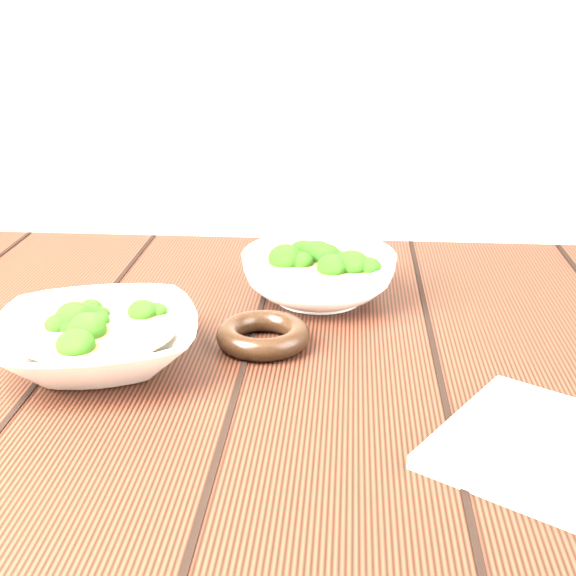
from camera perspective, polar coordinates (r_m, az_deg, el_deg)
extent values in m
cube|color=#381910|center=(0.88, -1.45, -5.47)|extent=(1.20, 0.80, 0.04)
imported|color=white|center=(0.85, -13.37, -3.71)|extent=(0.25, 0.25, 0.05)
cylinder|color=olive|center=(0.84, -13.45, -2.76)|extent=(0.17, 0.17, 0.00)
ellipsoid|color=#316917|center=(0.84, -12.08, -2.30)|extent=(0.03, 0.03, 0.03)
ellipsoid|color=#316917|center=(0.87, -12.07, -1.61)|extent=(0.03, 0.03, 0.03)
ellipsoid|color=#316917|center=(0.89, -14.18, -1.28)|extent=(0.03, 0.03, 0.03)
ellipsoid|color=#316917|center=(0.85, -14.98, -2.24)|extent=(0.03, 0.03, 0.03)
ellipsoid|color=#316917|center=(0.83, -15.88, -3.04)|extent=(0.03, 0.03, 0.03)
ellipsoid|color=#316917|center=(0.80, -14.32, -3.89)|extent=(0.03, 0.03, 0.03)
ellipsoid|color=#316917|center=(0.82, -12.23, -2.92)|extent=(0.03, 0.03, 0.03)
imported|color=white|center=(1.00, 2.20, 0.84)|extent=(0.20, 0.20, 0.06)
cylinder|color=olive|center=(0.99, 2.22, 1.92)|extent=(0.15, 0.15, 0.00)
ellipsoid|color=#316917|center=(0.99, 3.29, 2.32)|extent=(0.03, 0.03, 0.03)
ellipsoid|color=#316917|center=(1.02, 2.95, 2.75)|extent=(0.03, 0.03, 0.03)
ellipsoid|color=#316917|center=(1.02, 1.07, 2.96)|extent=(0.03, 0.03, 0.03)
ellipsoid|color=#316917|center=(0.99, 0.93, 2.34)|extent=(0.03, 0.03, 0.03)
ellipsoid|color=#316917|center=(0.97, 0.62, 1.82)|extent=(0.03, 0.03, 0.03)
ellipsoid|color=#316917|center=(0.94, 2.32, 1.30)|extent=(0.03, 0.03, 0.03)
ellipsoid|color=#316917|center=(0.97, 3.48, 1.92)|extent=(0.03, 0.03, 0.03)
torus|color=black|center=(0.87, -1.78, -3.35)|extent=(0.10, 0.10, 0.03)
cylinder|color=#AAA396|center=(0.70, 18.96, -10.93)|extent=(0.10, 0.10, 0.01)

